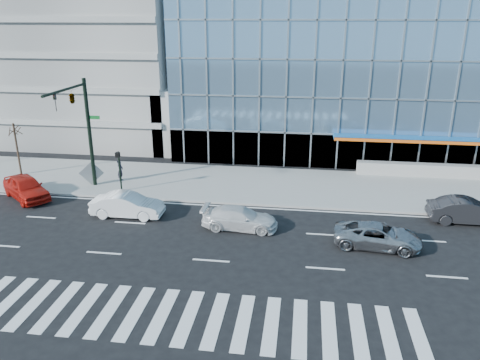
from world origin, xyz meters
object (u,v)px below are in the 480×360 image
object	(u,v)px
silver_suv	(378,236)
white_suv	(240,218)
ped_signal_post	(119,165)
dark_sedan	(468,211)
pedestrian	(120,170)
red_sedan	(26,187)
tilted_panel	(91,173)
traffic_signal	(77,110)
white_sedan	(127,205)
street_tree_near	(14,130)

from	to	relation	value
silver_suv	white_suv	distance (m)	8.11
ped_signal_post	silver_suv	world-z (taller)	ped_signal_post
dark_sedan	pedestrian	bearing A→B (deg)	80.59
red_sedan	tilted_panel	world-z (taller)	tilted_panel
traffic_signal	tilted_panel	distance (m)	5.30
pedestrian	red_sedan	bearing A→B (deg)	126.47
white_sedan	pedestrian	xyz separation A→B (m)	(-2.88, 6.13, 0.22)
silver_suv	white_suv	bearing A→B (deg)	86.76
white_suv	pedestrian	distance (m)	12.46
traffic_signal	white_suv	xyz separation A→B (m)	(11.95, -4.38, -5.49)
white_sedan	silver_suv	bearing A→B (deg)	-98.18
dark_sedan	red_sedan	xyz separation A→B (m)	(-29.71, 0.01, 0.03)
traffic_signal	white_sedan	xyz separation A→B (m)	(4.50, -3.57, -5.40)
ped_signal_post	red_sedan	distance (m)	6.68
traffic_signal	white_sedan	distance (m)	7.88
ped_signal_post	street_tree_near	xyz separation A→B (m)	(-9.50, 2.56, 1.64)
silver_suv	pedestrian	bearing A→B (deg)	71.84
red_sedan	pedestrian	bearing A→B (deg)	-14.20
ped_signal_post	tilted_panel	xyz separation A→B (m)	(-2.71, 1.06, -1.08)
silver_suv	tilted_panel	distance (m)	21.40
red_sedan	pedestrian	world-z (taller)	pedestrian
street_tree_near	dark_sedan	xyz separation A→B (m)	(32.96, -4.50, -3.00)
ped_signal_post	tilted_panel	distance (m)	3.10
silver_suv	tilted_panel	world-z (taller)	tilted_panel
pedestrian	street_tree_near	bearing A→B (deg)	86.56
white_suv	white_sedan	distance (m)	7.50
dark_sedan	silver_suv	bearing A→B (deg)	124.77
ped_signal_post	white_sedan	world-z (taller)	ped_signal_post
pedestrian	tilted_panel	world-z (taller)	tilted_panel
silver_suv	tilted_panel	size ratio (longest dim) A/B	3.73
dark_sedan	red_sedan	distance (m)	29.71
street_tree_near	tilted_panel	distance (m)	7.46
street_tree_near	traffic_signal	bearing A→B (deg)	-22.71
street_tree_near	silver_suv	bearing A→B (deg)	-17.75
ped_signal_post	tilted_panel	bearing A→B (deg)	158.63
white_sedan	street_tree_near	bearing A→B (deg)	60.20
silver_suv	dark_sedan	distance (m)	7.28
white_suv	white_sedan	xyz separation A→B (m)	(-7.45, 0.82, 0.09)
traffic_signal	white_suv	distance (m)	13.87
ped_signal_post	traffic_signal	bearing A→B (deg)	-171.48
pedestrian	dark_sedan	bearing A→B (deg)	-100.64
white_suv	white_sedan	world-z (taller)	white_sedan
street_tree_near	tilted_panel	bearing A→B (deg)	-12.43
silver_suv	white_sedan	distance (m)	15.60
traffic_signal	ped_signal_post	bearing A→B (deg)	8.52
white_sedan	ped_signal_post	bearing A→B (deg)	26.61
traffic_signal	ped_signal_post	world-z (taller)	traffic_signal
ped_signal_post	white_sedan	xyz separation A→B (m)	(2.00, -3.94, -1.38)
red_sedan	pedestrian	distance (m)	6.78
street_tree_near	white_sedan	world-z (taller)	street_tree_near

